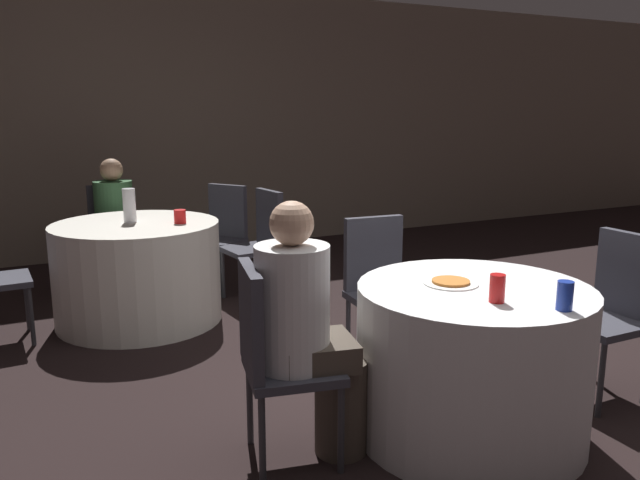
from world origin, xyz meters
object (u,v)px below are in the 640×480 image
Objects in this scene: person_white_shirt at (308,333)px; chair_far_east at (260,235)px; table_far at (138,272)px; chair_near_west at (271,348)px; chair_near_north at (379,278)px; chair_far_north at (114,227)px; table_near at (471,361)px; pizza_plate_near at (451,282)px; soda_can_blue at (565,296)px; chair_near_east at (615,301)px; chair_far_northeast at (222,227)px; soda_can_red at (497,288)px; bottle_far at (129,205)px; person_green_jacket at (117,226)px.

chair_far_east is at bearing 175.32° from person_white_shirt.
table_far is 2.21m from chair_near_west.
chair_near_north is (1.01, 0.77, 0.00)m from chair_near_west.
chair_far_north is at bearing 42.15° from chair_far_east.
person_white_shirt reaches higher than table_near.
pizza_plate_near is 2.12× the size of soda_can_blue.
table_far is 1.33× the size of chair_near_west.
chair_far_north is 7.34× the size of soda_can_blue.
chair_near_west is 0.90m from pizza_plate_near.
table_near is at bearing 103.36° from soda_can_blue.
chair_near_east is 1.00× the size of chair_near_north.
chair_near_north is 1.00× the size of chair_far_north.
chair_near_east reaches higher than pizza_plate_near.
chair_near_west reaches higher than table_far.
chair_far_northeast is (-0.36, 2.01, 0.00)m from chair_near_north.
chair_far_north is at bearing 107.92° from pizza_plate_near.
soda_can_red is (0.87, -0.41, 0.26)m from chair_near_west.
pizza_plate_near is at bearing 94.97° from chair_near_west.
person_green_jacket is at bearing 89.26° from bottle_far.
soda_can_blue is 0.50× the size of bottle_far.
person_white_shirt is at bearing 90.00° from chair_near_west.
chair_far_northeast is 3.46× the size of pizza_plate_near.
soda_can_blue is (0.17, -0.52, 0.05)m from pizza_plate_near.
soda_can_red is at bearing -107.95° from table_near.
table_far is at bearing 90.00° from chair_far_east.
soda_can_red is at bearing 174.16° from chair_far_east.
chair_far_northeast reaches higher than table_near.
chair_far_northeast is (-0.29, 2.96, 0.17)m from table_near.
chair_far_north is 0.17m from person_green_jacket.
chair_near_east is at bearing 26.40° from soda_can_blue.
chair_near_north is 2.04m from chair_far_northeast.
chair_near_west is at bearing -90.00° from person_white_shirt.
table_far is at bearing -160.24° from person_white_shirt.
bottle_far is at bearing 88.21° from person_green_jacket.
table_far is 1.02m from chair_far_east.
pizza_plate_near is at bearing 96.10° from person_white_shirt.
table_far is 2.84m from soda_can_red.
chair_far_northeast is at bearing -178.71° from person_white_shirt.
table_near is at bearing 150.50° from chair_far_northeast.
person_green_jacket is (-1.21, 2.27, 0.03)m from chair_near_north.
pizza_plate_near is (1.07, -3.30, 0.21)m from chair_far_north.
chair_near_north is at bearing -50.14° from table_far.
table_far is at bearing 90.00° from chair_far_north.
chair_near_north is 0.77× the size of person_white_shirt.
chair_far_east is at bearing 94.24° from soda_can_blue.
chair_far_north is 3.26m from person_white_shirt.
chair_near_east is 3.23m from bottle_far.
chair_far_east is 1.25m from person_green_jacket.
bottle_far reaches higher than table_far.
chair_far_northeast is at bearing 22.99° from chair_near_east.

